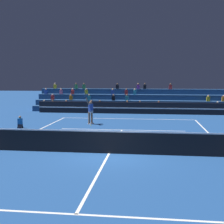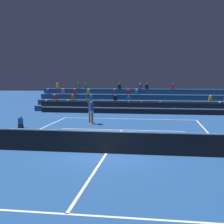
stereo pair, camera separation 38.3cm
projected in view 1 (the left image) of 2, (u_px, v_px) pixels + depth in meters
name	position (u px, v px, depth m)	size (l,w,h in m)	color
ground_plane	(109.00, 154.00, 14.34)	(120.00, 120.00, 0.00)	navy
court_lines	(109.00, 153.00, 14.34)	(11.10, 23.90, 0.01)	white
tennis_net	(109.00, 142.00, 14.28)	(12.00, 0.10, 1.10)	slate
sponsor_banner_wall	(131.00, 108.00, 29.64)	(18.00, 0.26, 1.10)	black
bleacher_stand	(133.00, 102.00, 32.74)	(20.17, 3.80, 2.83)	navy
ball_kid_courtside	(20.00, 123.00, 21.39)	(0.30, 0.36, 0.84)	black
tennis_player	(90.00, 111.00, 23.06)	(0.63, 1.08, 2.42)	brown
tennis_ball	(91.00, 125.00, 22.37)	(0.07, 0.07, 0.07)	#C6DB33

